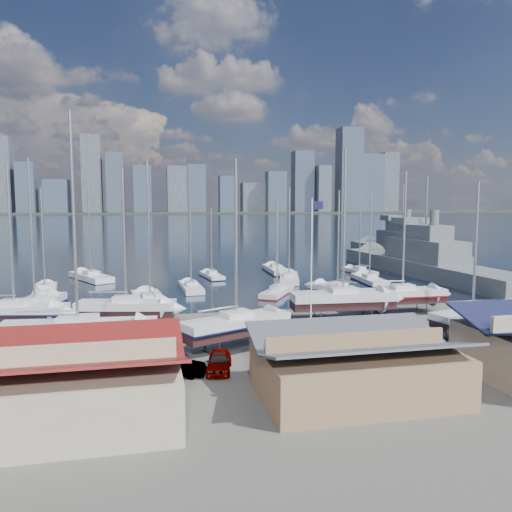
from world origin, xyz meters
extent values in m
plane|color=#605E59|center=(0.00, -10.00, 0.00)|extent=(1400.00, 1400.00, 0.00)
cube|color=#192D3A|center=(0.00, 300.00, -0.15)|extent=(1400.00, 600.00, 0.40)
cube|color=#2D332D|center=(0.00, 560.00, 1.10)|extent=(1400.00, 80.00, 2.20)
cube|color=#595E66|center=(-168.55, 559.47, 44.11)|extent=(22.49, 24.47, 83.83)
cube|color=#3D4756|center=(-141.97, 552.31, 30.18)|extent=(19.55, 21.83, 55.97)
cube|color=#475166|center=(-111.19, 558.58, 20.77)|extent=(26.03, 30.49, 37.14)
cube|color=#595E66|center=(-70.96, 546.95, 46.02)|extent=(21.60, 16.58, 87.63)
cube|color=#3D4756|center=(-45.38, 548.38, 36.00)|extent=(19.42, 28.42, 67.60)
cube|color=#475166|center=(-15.00, 551.59, 29.25)|extent=(20.24, 23.80, 54.09)
cube|color=#595E66|center=(25.78, 548.33, 29.20)|extent=(24.62, 19.72, 54.00)
cube|color=#3D4756|center=(47.64, 546.55, 30.18)|extent=(20.75, 17.93, 55.97)
cube|color=#475166|center=(84.09, 544.87, 23.71)|extent=(18.36, 16.25, 43.03)
cube|color=#595E66|center=(120.24, 563.78, 20.05)|extent=(28.49, 22.03, 35.69)
cube|color=#3D4756|center=(145.71, 546.00, 26.75)|extent=(23.34, 17.87, 49.11)
cube|color=#475166|center=(184.98, 560.84, 40.18)|extent=(25.35, 19.79, 75.95)
cube|color=#595E66|center=(208.39, 554.33, 31.04)|extent=(17.00, 27.45, 57.67)
cube|color=#3D4756|center=(245.53, 554.25, 55.22)|extent=(29.28, 24.05, 106.04)
cube|color=#475166|center=(277.54, 563.71, 39.40)|extent=(30.82, 28.37, 74.41)
cube|color=#595E66|center=(307.39, 565.54, 40.94)|extent=(21.74, 17.03, 77.48)
cube|color=#BFB293|center=(-18.00, -26.00, 1.60)|extent=(14.00, 9.00, 3.20)
cube|color=maroon|center=(-18.00, -26.00, 3.80)|extent=(14.70, 9.45, 1.41)
cube|color=#8C6B4C|center=(0.00, -26.00, 1.50)|extent=(12.00, 8.00, 3.00)
cube|color=slate|center=(0.00, -26.00, 3.54)|extent=(12.60, 8.40, 1.27)
cube|color=#2D2D33|center=(-24.76, -5.02, 0.08)|extent=(5.61, 3.43, 0.16)
cube|color=black|center=(-24.76, -5.02, 1.58)|extent=(9.77, 4.18, 0.76)
cube|color=silver|center=(-24.76, -5.02, 2.34)|extent=(9.85, 4.58, 0.76)
cube|color=#0C103E|center=(-24.76, -5.02, 1.99)|extent=(9.95, 4.62, 0.15)
cube|color=silver|center=(-24.76, -5.02, 2.97)|extent=(2.66, 2.06, 0.50)
cylinder|color=#B2B2B7|center=(-24.76, -5.02, 9.14)|extent=(0.22, 0.22, 12.83)
cube|color=#2D2D33|center=(-17.90, -15.02, 0.08)|extent=(6.67, 3.52, 0.16)
cube|color=black|center=(-17.90, -15.02, 1.67)|extent=(11.90, 3.84, 0.94)
cube|color=silver|center=(-17.90, -15.02, 2.60)|extent=(11.94, 4.33, 0.94)
cube|color=maroon|center=(-17.90, -15.02, 2.17)|extent=(12.06, 4.37, 0.19)
cube|color=silver|center=(-17.90, -15.02, 3.32)|extent=(3.09, 2.22, 0.50)
cylinder|color=#B2B2B7|center=(-17.90, -15.02, 10.96)|extent=(0.22, 0.22, 15.78)
cube|color=#2D2D33|center=(-14.70, -5.25, 0.08)|extent=(5.54, 3.40, 0.16)
cube|color=black|center=(-14.70, -5.25, 1.58)|extent=(9.64, 4.17, 0.75)
cube|color=silver|center=(-14.70, -5.25, 2.33)|extent=(9.72, 4.55, 0.75)
cube|color=silver|center=(-14.70, -5.25, 2.95)|extent=(2.63, 2.04, 0.50)
cylinder|color=#B2B2B7|center=(-14.70, -5.25, 9.03)|extent=(0.22, 0.22, 12.66)
cube|color=#2D2D33|center=(-5.50, -14.29, 0.08)|extent=(5.80, 4.39, 0.16)
cube|color=black|center=(-5.50, -14.29, 1.58)|extent=(9.67, 6.05, 0.77)
cube|color=silver|center=(-5.50, -14.29, 2.35)|extent=(9.84, 6.42, 0.77)
cube|color=#0C103E|center=(-5.50, -14.29, 2.00)|extent=(9.93, 6.48, 0.15)
cube|color=silver|center=(-5.50, -14.29, 2.98)|extent=(2.85, 2.46, 0.50)
cylinder|color=#B2B2B7|center=(-5.50, -14.29, 9.20)|extent=(0.22, 0.22, 12.94)
cube|color=#2D2D33|center=(7.21, -6.32, 0.08)|extent=(6.11, 3.13, 0.16)
cube|color=black|center=(7.21, -6.32, 1.63)|extent=(10.94, 3.33, 0.86)
cube|color=silver|center=(7.21, -6.32, 2.49)|extent=(10.98, 3.78, 0.86)
cube|color=silver|center=(7.21, -6.32, 3.18)|extent=(2.82, 2.00, 0.50)
cylinder|color=#B2B2B7|center=(7.21, -6.32, 10.21)|extent=(0.22, 0.22, 14.57)
cube|color=#2D2D33|center=(15.74, -15.69, 0.08)|extent=(5.04, 3.19, 0.16)
cube|color=black|center=(15.74, -15.69, 1.54)|extent=(8.72, 3.99, 0.68)
cube|color=silver|center=(15.74, -15.69, 2.22)|extent=(8.80, 4.33, 0.68)
cube|color=#0C103E|center=(15.74, -15.69, 1.91)|extent=(8.89, 4.38, 0.14)
cube|color=silver|center=(15.74, -15.69, 2.81)|extent=(2.40, 1.89, 0.50)
cylinder|color=#B2B2B7|center=(15.74, -15.69, 8.28)|extent=(0.22, 0.22, 11.45)
cube|color=#2D2D33|center=(14.80, -4.88, 0.08)|extent=(5.30, 2.57, 0.16)
cube|color=black|center=(14.80, -4.88, 1.58)|extent=(9.57, 2.58, 0.76)
cube|color=silver|center=(14.80, -4.88, 2.34)|extent=(9.58, 2.98, 0.76)
cube|color=maroon|center=(14.80, -4.88, 1.99)|extent=(9.68, 3.01, 0.15)
cube|color=silver|center=(14.80, -4.88, 2.97)|extent=(2.43, 1.67, 0.50)
cylinder|color=#B2B2B7|center=(14.80, -4.88, 9.13)|extent=(0.22, 0.22, 12.82)
cube|color=black|center=(-25.13, 5.38, -0.33)|extent=(4.90, 12.14, 0.95)
cube|color=silver|center=(-25.13, 5.38, 0.62)|extent=(5.38, 12.23, 0.95)
cube|color=#0C103E|center=(-25.13, 5.38, 0.18)|extent=(5.44, 12.35, 0.19)
cube|color=silver|center=(-25.13, 5.38, 1.34)|extent=(2.49, 3.27, 0.50)
cylinder|color=#B2B2B7|center=(-25.13, 5.38, 9.07)|extent=(0.22, 0.22, 15.97)
cube|color=black|center=(-26.01, 16.16, -0.26)|extent=(3.61, 10.02, 0.78)
cube|color=silver|center=(-26.01, 16.16, 0.52)|extent=(4.02, 10.07, 0.78)
cube|color=maroon|center=(-26.01, 16.16, 0.16)|extent=(4.06, 10.17, 0.16)
cube|color=silver|center=(-26.01, 16.16, 1.16)|extent=(1.96, 2.65, 0.50)
cylinder|color=#B2B2B7|center=(-26.01, 16.16, 7.52)|extent=(0.22, 0.22, 13.22)
cube|color=black|center=(-21.29, 27.41, -0.30)|extent=(7.43, 10.97, 0.88)
cube|color=silver|center=(-21.29, 27.41, 0.58)|extent=(7.84, 11.19, 0.88)
cube|color=silver|center=(-21.29, 27.41, 1.27)|extent=(2.92, 3.30, 0.50)
cylinder|color=#B2B2B7|center=(-21.29, 27.41, 8.45)|extent=(0.22, 0.22, 14.87)
cube|color=black|center=(-12.35, 4.69, -0.33)|extent=(4.31, 12.27, 0.96)
cube|color=silver|center=(-12.35, 4.69, 0.63)|extent=(4.81, 12.33, 0.96)
cube|color=#0C103E|center=(-12.35, 4.69, 0.18)|extent=(4.86, 12.46, 0.19)
cube|color=silver|center=(-12.35, 4.69, 1.36)|extent=(2.37, 3.23, 0.50)
cylinder|color=#B2B2B7|center=(-12.35, 4.69, 9.21)|extent=(0.22, 0.22, 16.21)
cube|color=black|center=(-6.68, 14.62, -0.24)|extent=(2.53, 9.02, 0.72)
cube|color=silver|center=(-6.68, 14.62, 0.48)|extent=(2.90, 9.04, 0.72)
cube|color=silver|center=(-6.68, 14.62, 1.09)|extent=(1.60, 2.30, 0.50)
cylinder|color=#B2B2B7|center=(-6.68, 14.62, 6.87)|extent=(0.22, 0.22, 12.07)
cube|color=black|center=(-2.34, 25.70, -0.20)|extent=(3.02, 8.10, 0.63)
cube|color=silver|center=(-2.34, 25.70, 0.43)|extent=(3.35, 8.14, 0.63)
cube|color=#0C103E|center=(-2.34, 25.70, 0.14)|extent=(3.38, 8.23, 0.13)
cube|color=silver|center=(-2.34, 25.70, 1.00)|extent=(1.60, 2.15, 0.50)
cylinder|color=#B2B2B7|center=(-2.34, 25.70, 6.08)|extent=(0.22, 0.22, 10.67)
cube|color=black|center=(4.11, 8.63, -0.22)|extent=(6.19, 8.28, 0.68)
cube|color=silver|center=(4.11, 8.63, 0.46)|extent=(6.49, 8.47, 0.68)
cube|color=maroon|center=(4.11, 8.63, 0.15)|extent=(6.55, 8.55, 0.14)
cube|color=silver|center=(4.11, 8.63, 1.05)|extent=(2.33, 2.55, 0.50)
cylinder|color=#B2B2B7|center=(4.11, 8.63, 6.52)|extent=(0.22, 0.22, 11.46)
cube|color=black|center=(8.96, 19.61, -0.27)|extent=(4.98, 10.37, 0.81)
cube|color=silver|center=(8.96, 19.61, 0.53)|extent=(5.39, 10.48, 0.81)
cube|color=silver|center=(8.96, 19.61, 1.19)|extent=(2.30, 2.88, 0.50)
cylinder|color=#B2B2B7|center=(8.96, 19.61, 7.75)|extent=(0.22, 0.22, 13.63)
cube|color=black|center=(9.53, 29.59, -0.29)|extent=(2.87, 10.58, 0.84)
cube|color=silver|center=(9.53, 29.59, 0.55)|extent=(3.31, 10.60, 0.84)
cube|color=#0C103E|center=(9.53, 29.59, 0.17)|extent=(3.34, 10.71, 0.17)
cube|color=silver|center=(9.53, 29.59, 1.22)|extent=(1.86, 2.69, 0.50)
cylinder|color=#B2B2B7|center=(9.53, 29.59, 8.06)|extent=(0.22, 0.22, 14.18)
cube|color=black|center=(12.74, 8.95, -0.26)|extent=(5.73, 9.77, 0.77)
cube|color=silver|center=(12.74, 8.95, 0.51)|extent=(6.10, 9.92, 0.77)
cube|color=silver|center=(12.74, 8.95, 1.15)|extent=(2.40, 2.83, 0.50)
cylinder|color=#B2B2B7|center=(12.74, 8.95, 7.38)|extent=(0.22, 0.22, 12.98)
cube|color=black|center=(20.52, 15.44, -0.26)|extent=(2.93, 9.69, 0.76)
cube|color=silver|center=(20.52, 15.44, 0.51)|extent=(3.33, 9.72, 0.76)
cube|color=#0C103E|center=(20.52, 15.44, 0.16)|extent=(3.36, 9.82, 0.15)
cube|color=silver|center=(20.52, 15.44, 1.14)|extent=(1.77, 2.49, 0.50)
cylinder|color=#B2B2B7|center=(20.52, 15.44, 7.34)|extent=(0.22, 0.22, 12.91)
cube|color=black|center=(23.23, 25.20, -0.22)|extent=(3.15, 8.50, 0.66)
cube|color=silver|center=(23.23, 25.20, 0.45)|extent=(3.49, 8.55, 0.66)
cube|color=maroon|center=(23.23, 25.20, 0.14)|extent=(3.53, 8.64, 0.13)
cube|color=silver|center=(23.23, 25.20, 1.03)|extent=(1.68, 2.25, 0.50)
cylinder|color=#B2B2B7|center=(23.23, 25.20, 6.39)|extent=(0.22, 0.22, 11.21)
cube|color=slate|center=(33.30, 21.29, 0.47)|extent=(8.99, 46.45, 4.16)
cube|color=slate|center=(33.30, 21.29, 4.35)|extent=(6.47, 16.37, 3.60)
cube|color=slate|center=(33.30, 21.29, 7.35)|extent=(4.75, 9.39, 2.40)
cube|color=slate|center=(33.14, 25.91, 9.05)|extent=(5.33, 4.80, 1.20)
cylinder|color=#B2B2B7|center=(33.30, 21.29, 12.55)|extent=(0.30, 0.30, 8.00)
cube|color=slate|center=(43.10, 46.86, 0.43)|extent=(7.06, 42.01, 3.78)
cube|color=slate|center=(43.10, 46.86, 4.12)|extent=(5.49, 14.73, 3.60)
cube|color=slate|center=(43.10, 46.86, 7.12)|extent=(4.10, 8.42, 2.40)
cube|color=slate|center=(43.13, 51.06, 8.82)|extent=(4.73, 4.23, 1.20)
cylinder|color=#B2B2B7|center=(43.10, 46.86, 12.32)|extent=(0.30, 0.30, 8.00)
imported|color=gray|center=(-7.73, -19.56, 0.72)|extent=(2.53, 4.49, 1.44)
imported|color=gray|center=(-10.85, -19.87, 0.69)|extent=(4.44, 2.60, 1.38)
imported|color=gray|center=(-3.17, -19.67, 0.81)|extent=(3.59, 6.22, 1.63)
imported|color=gray|center=(5.11, -18.40, 0.78)|extent=(3.92, 5.78, 1.55)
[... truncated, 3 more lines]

